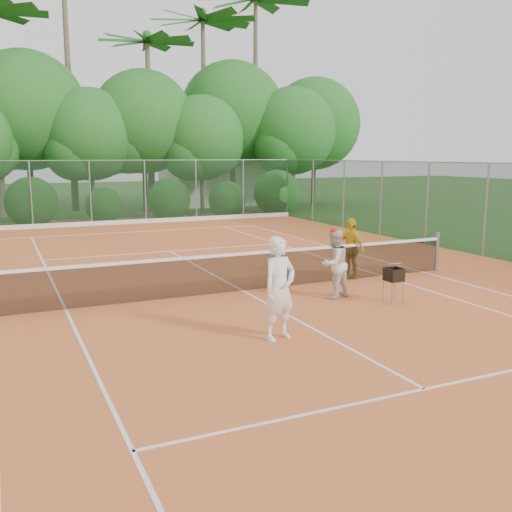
{
  "coord_description": "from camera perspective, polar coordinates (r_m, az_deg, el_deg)",
  "views": [
    {
      "loc": [
        -5.29,
        -12.29,
        3.26
      ],
      "look_at": [
        -0.23,
        -1.2,
        1.1
      ],
      "focal_mm": 40.0,
      "sensor_mm": 36.0,
      "label": 1
    }
  ],
  "objects": [
    {
      "name": "player_yellow",
      "position": [
        15.31,
        9.41,
        0.77
      ],
      "size": [
        0.56,
        1.0,
        1.61
      ],
      "primitive_type": "imported",
      "rotation": [
        0.0,
        0.0,
        -1.39
      ],
      "color": "gold",
      "rests_on": "clay_court"
    },
    {
      "name": "player_white",
      "position": [
        10.06,
        2.36,
        -3.28
      ],
      "size": [
        0.76,
        0.59,
        1.85
      ],
      "primitive_type": "imported",
      "rotation": [
        0.0,
        0.0,
        0.24
      ],
      "color": "white",
      "rests_on": "clay_court"
    },
    {
      "name": "tropical_treeline",
      "position": [
        33.25,
        -13.16,
        13.0
      ],
      "size": [
        32.1,
        8.49,
        15.03
      ],
      "color": "brown",
      "rests_on": "ground"
    },
    {
      "name": "stray_ball_a",
      "position": [
        23.88,
        -16.52,
        1.92
      ],
      "size": [
        0.07,
        0.07,
        0.07
      ],
      "primitive_type": "sphere",
      "color": "#CCDF33",
      "rests_on": "clay_court"
    },
    {
      "name": "ground",
      "position": [
        13.77,
        -1.2,
        -3.65
      ],
      "size": [
        120.0,
        120.0,
        0.0
      ],
      "primitive_type": "plane",
      "color": "#244B1B",
      "rests_on": "ground"
    },
    {
      "name": "fence_back",
      "position": [
        27.85,
        -13.6,
        6.2
      ],
      "size": [
        18.07,
        0.07,
        3.0
      ],
      "color": "#19381E",
      "rests_on": "clay_court"
    },
    {
      "name": "stray_ball_c",
      "position": [
        23.26,
        -3.85,
        2.11
      ],
      "size": [
        0.07,
        0.07,
        0.07
      ],
      "primitive_type": "sphere",
      "color": "gold",
      "rests_on": "clay_court"
    },
    {
      "name": "clay_court",
      "position": [
        13.77,
        -1.2,
        -3.61
      ],
      "size": [
        18.0,
        36.0,
        0.02
      ],
      "primitive_type": "cube",
      "color": "orange",
      "rests_on": "ground"
    },
    {
      "name": "tennis_net",
      "position": [
        13.65,
        -1.21,
        -1.48
      ],
      "size": [
        11.97,
        0.1,
        1.1
      ],
      "color": "gray",
      "rests_on": "clay_court"
    },
    {
      "name": "ball_hopper",
      "position": [
        12.97,
        13.62,
        -1.89
      ],
      "size": [
        0.34,
        0.34,
        0.78
      ],
      "rotation": [
        0.0,
        0.0,
        -0.4
      ],
      "color": "gray",
      "rests_on": "clay_court"
    },
    {
      "name": "court_markings",
      "position": [
        13.76,
        -1.2,
        -3.55
      ],
      "size": [
        11.03,
        23.83,
        0.01
      ],
      "color": "white",
      "rests_on": "clay_court"
    },
    {
      "name": "stray_ball_b",
      "position": [
        24.71,
        -8.47,
        2.49
      ],
      "size": [
        0.07,
        0.07,
        0.07
      ],
      "primitive_type": "sphere",
      "color": "gold",
      "rests_on": "clay_court"
    },
    {
      "name": "player_center_grp",
      "position": [
        13.12,
        7.81,
        -0.74
      ],
      "size": [
        0.93,
        0.82,
        1.63
      ],
      "color": "silver",
      "rests_on": "clay_court"
    },
    {
      "name": "club_building",
      "position": [
        39.04,
        -3.05,
        7.46
      ],
      "size": [
        8.0,
        5.0,
        3.0
      ],
      "primitive_type": "cube",
      "color": "beige",
      "rests_on": "ground"
    }
  ]
}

